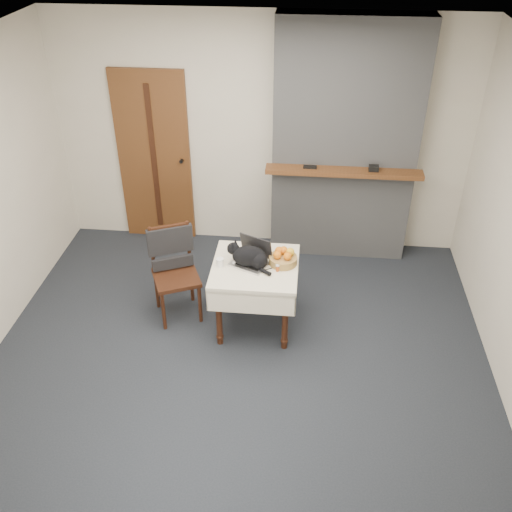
{
  "coord_description": "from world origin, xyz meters",
  "views": [
    {
      "loc": [
        0.53,
        -3.83,
        3.64
      ],
      "look_at": [
        0.11,
        0.36,
        0.83
      ],
      "focal_mm": 40.0,
      "sensor_mm": 36.0,
      "label": 1
    }
  ],
  "objects": [
    {
      "name": "side_table",
      "position": [
        0.1,
        0.41,
        0.59
      ],
      "size": [
        0.78,
        0.78,
        0.7
      ],
      "color": "#341A0E",
      "rests_on": "ground"
    },
    {
      "name": "chair",
      "position": [
        -0.71,
        0.58,
        0.6
      ],
      "size": [
        0.55,
        0.55,
        0.94
      ],
      "rotation": [
        0.0,
        0.0,
        0.42
      ],
      "color": "#341A0E",
      "rests_on": "ground"
    },
    {
      "name": "ground",
      "position": [
        0.0,
        0.0,
        0.0
      ],
      "size": [
        4.5,
        4.5,
        0.0
      ],
      "primitive_type": "plane",
      "color": "black",
      "rests_on": "ground"
    },
    {
      "name": "desk_clutter",
      "position": [
        0.28,
        0.44,
        0.7
      ],
      "size": [
        0.13,
        0.04,
        0.01
      ],
      "primitive_type": "cube",
      "rotation": [
        0.0,
        0.0,
        0.23
      ],
      "color": "black",
      "rests_on": "side_table"
    },
    {
      "name": "chimney",
      "position": [
        0.9,
        1.85,
        1.3
      ],
      "size": [
        1.62,
        0.48,
        2.6
      ],
      "color": "gray",
      "rests_on": "ground"
    },
    {
      "name": "room_shell",
      "position": [
        0.0,
        0.46,
        1.76
      ],
      "size": [
        4.52,
        4.01,
        2.61
      ],
      "color": "beige",
      "rests_on": "ground"
    },
    {
      "name": "laptop",
      "position": [
        0.07,
        0.45,
        0.76
      ],
      "size": [
        0.4,
        0.38,
        0.24
      ],
      "rotation": [
        0.0,
        0.0,
        -0.43
      ],
      "color": "#B7B7BC",
      "rests_on": "side_table"
    },
    {
      "name": "door",
      "position": [
        -1.2,
        1.97,
        1.0
      ],
      "size": [
        0.82,
        0.1,
        2.0
      ],
      "color": "brown",
      "rests_on": "ground"
    },
    {
      "name": "cream_jar",
      "position": [
        -0.21,
        0.36,
        0.74
      ],
      "size": [
        0.07,
        0.07,
        0.08
      ],
      "primitive_type": "cylinder",
      "color": "white",
      "rests_on": "side_table"
    },
    {
      "name": "fruit_basket",
      "position": [
        0.35,
        0.46,
        0.76
      ],
      "size": [
        0.26,
        0.26,
        0.15
      ],
      "color": "#A38441",
      "rests_on": "side_table"
    },
    {
      "name": "cat",
      "position": [
        0.05,
        0.4,
        0.8
      ],
      "size": [
        0.43,
        0.29,
        0.22
      ],
      "rotation": [
        0.0,
        0.0,
        -0.27
      ],
      "color": "black",
      "rests_on": "side_table"
    },
    {
      "name": "pill_bottle",
      "position": [
        0.31,
        0.33,
        0.74
      ],
      "size": [
        0.03,
        0.03,
        0.07
      ],
      "color": "#AA4415",
      "rests_on": "side_table"
    }
  ]
}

